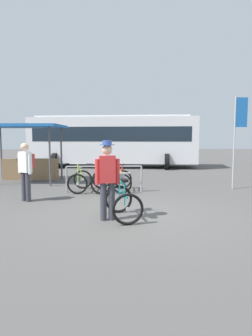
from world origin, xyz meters
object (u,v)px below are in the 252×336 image
(featured_bicycle, at_px, (122,196))
(person_with_featured_bike, at_px, (107,177))
(pedestrian_with_backpack, at_px, (26,168))
(bus_distant, at_px, (113,139))
(racked_bike_yellow, at_px, (101,180))
(banner_flag, at_px, (239,125))
(racked_bike_lime, at_px, (80,180))
(racked_bike_red, at_px, (122,180))
(market_stall, at_px, (26,147))

(featured_bicycle, distance_m, person_with_featured_bike, 0.61)
(pedestrian_with_backpack, xyz_separation_m, bus_distant, (2.47, 9.71, 0.80))
(racked_bike_yellow, distance_m, banner_flag, 5.07)
(racked_bike_lime, bearing_deg, racked_bike_yellow, 0.13)
(featured_bicycle, height_order, banner_flag, banner_flag)
(racked_bike_red, height_order, featured_bicycle, featured_bicycle)
(market_stall, bearing_deg, racked_bike_yellow, -38.11)
(racked_bike_yellow, relative_size, racked_bike_red, 0.98)
(racked_bike_red, relative_size, person_with_featured_bike, 0.66)
(racked_bike_red, xyz_separation_m, person_with_featured_bike, (-0.43, -3.47, 0.58))
(person_with_featured_bike, height_order, market_stall, market_stall)
(racked_bike_yellow, distance_m, person_with_featured_bike, 3.53)
(racked_bike_lime, relative_size, featured_bicycle, 0.93)
(featured_bicycle, relative_size, banner_flag, 0.39)
(racked_bike_red, relative_size, featured_bicycle, 0.92)
(racked_bike_yellow, distance_m, bus_distant, 8.39)
(bus_distant, bearing_deg, racked_bike_yellow, -92.98)
(featured_bicycle, bearing_deg, market_stall, 123.14)
(pedestrian_with_backpack, relative_size, bus_distant, 0.16)
(featured_bicycle, xyz_separation_m, banner_flag, (4.13, 3.46, 1.74))
(person_with_featured_bike, relative_size, market_stall, 0.53)
(racked_bike_red, distance_m, bus_distant, 8.38)
(banner_flag, bearing_deg, racked_bike_yellow, -177.35)
(racked_bike_yellow, bearing_deg, banner_flag, 2.65)
(market_stall, bearing_deg, featured_bicycle, -56.86)
(featured_bicycle, xyz_separation_m, market_stall, (-3.73, 5.71, 0.91))
(featured_bicycle, relative_size, person_with_featured_bike, 0.72)
(person_with_featured_bike, bearing_deg, racked_bike_lime, 105.56)
(racked_bike_lime, height_order, racked_bike_red, same)
(racked_bike_lime, relative_size, bus_distant, 0.11)
(bus_distant, bearing_deg, market_stall, -121.64)
(featured_bicycle, distance_m, bus_distant, 11.58)
(featured_bicycle, height_order, bus_distant, bus_distant)
(racked_bike_red, xyz_separation_m, market_stall, (-3.84, 2.46, 1.03))
(racked_bike_yellow, relative_size, banner_flag, 0.35)
(racked_bike_lime, distance_m, pedestrian_with_backpack, 2.05)
(person_with_featured_bike, height_order, pedestrian_with_backpack, person_with_featured_bike)
(racked_bike_yellow, height_order, person_with_featured_bike, person_with_featured_bike)
(racked_bike_red, bearing_deg, pedestrian_with_backpack, -152.18)
(featured_bicycle, distance_m, banner_flag, 5.66)
(racked_bike_lime, height_order, bus_distant, bus_distant)
(racked_bike_red, relative_size, bus_distant, 0.11)
(racked_bike_lime, xyz_separation_m, banner_flag, (5.41, 0.22, 1.86))
(featured_bicycle, relative_size, pedestrian_with_backpack, 0.76)
(banner_flag, bearing_deg, racked_bike_lime, -177.68)
(racked_bike_red, xyz_separation_m, pedestrian_with_backpack, (-2.74, -1.45, 0.57))
(person_with_featured_bike, xyz_separation_m, market_stall, (-3.41, 5.94, 0.45))
(racked_bike_lime, bearing_deg, banner_flag, 2.32)
(racked_bike_red, bearing_deg, market_stall, 147.34)
(pedestrian_with_backpack, relative_size, market_stall, 0.51)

